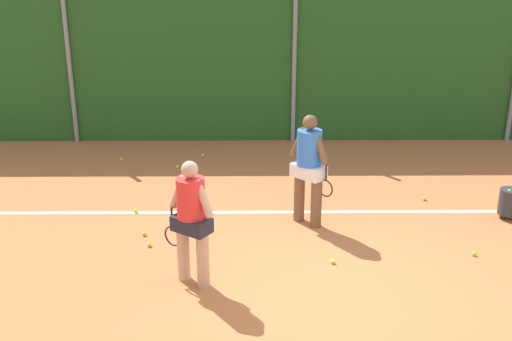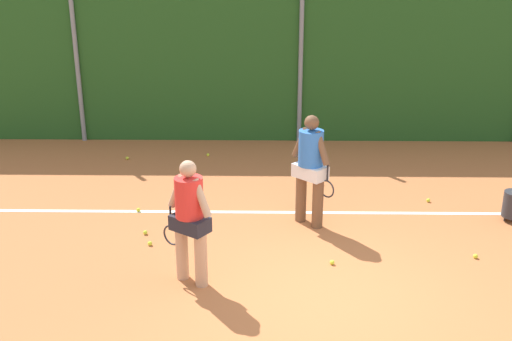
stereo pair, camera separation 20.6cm
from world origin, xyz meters
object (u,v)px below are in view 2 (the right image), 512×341
Objects in this scene: tennis_ball_1 at (138,210)px; tennis_ball_10 at (332,262)px; tennis_ball_7 at (322,184)px; tennis_ball_8 at (127,158)px; tennis_ball_9 at (182,166)px; tennis_ball_6 at (476,256)px; tennis_ball_2 at (150,243)px; player_foreground_near at (190,216)px; tennis_ball_5 at (428,200)px; player_midcourt at (311,165)px; tennis_ball_0 at (208,155)px; tennis_ball_4 at (145,232)px.

tennis_ball_10 is at bearing -30.23° from tennis_ball_1.
tennis_ball_1 is at bearing -158.15° from tennis_ball_7.
tennis_ball_8 is 5.92m from tennis_ball_10.
tennis_ball_1 is 1.00× the size of tennis_ball_9.
tennis_ball_6 is at bearing 6.00° from tennis_ball_10.
tennis_ball_2 and tennis_ball_9 have the same top height.
player_foreground_near is 5.43m from tennis_ball_8.
tennis_ball_5 is 1.00× the size of tennis_ball_9.
player_midcourt is at bearing -101.70° from tennis_ball_7.
tennis_ball_6 is at bearing 18.13° from player_midcourt.
tennis_ball_0 is 1.00× the size of tennis_ball_1.
tennis_ball_1 is 1.31m from tennis_ball_2.
tennis_ball_4 and tennis_ball_8 have the same top height.
player_foreground_near reaches higher than tennis_ball_10.
player_foreground_near is 1.57m from tennis_ball_2.
player_foreground_near reaches higher than tennis_ball_8.
tennis_ball_0 is 1.00× the size of tennis_ball_9.
tennis_ball_9 is (-4.69, 3.80, 0.00)m from tennis_ball_6.
tennis_ball_9 is (0.03, 3.47, 0.00)m from tennis_ball_2.
tennis_ball_8 is at bearing 144.07° from tennis_ball_6.
tennis_ball_1 is at bearing -28.11° from player_foreground_near.
tennis_ball_2 is 4.13m from tennis_ball_8.
tennis_ball_1 is at bearing -144.16° from player_midcourt.
player_foreground_near is 2.72m from tennis_ball_1.
tennis_ball_7 is 2.90m from tennis_ball_9.
player_foreground_near is 0.94× the size of player_midcourt.
tennis_ball_1 is at bearing -101.38° from tennis_ball_9.
tennis_ball_5 is at bearing 16.26° from tennis_ball_4.
tennis_ball_5 is at bearing -109.15° from player_foreground_near.
player_foreground_near is 1.90m from tennis_ball_4.
tennis_ball_4 is at bearing -143.50° from tennis_ball_7.
player_foreground_near is at bearing -169.91° from tennis_ball_6.
player_foreground_near reaches higher than tennis_ball_5.
tennis_ball_2 is at bearing 176.00° from tennis_ball_6.
tennis_ball_1 and tennis_ball_9 have the same top height.
tennis_ball_5 is 2.98m from tennis_ball_10.
tennis_ball_0 is 1.00× the size of tennis_ball_4.
tennis_ball_5 is 1.00× the size of tennis_ball_6.
tennis_ball_6 is 1.00× the size of tennis_ball_8.
tennis_ball_6 is (5.14, -1.57, 0.00)m from tennis_ball_1.
tennis_ball_10 is at bearing -11.63° from tennis_ball_2.
tennis_ball_1 is 3.56m from tennis_ball_10.
tennis_ball_10 is at bearing -35.50° from player_midcourt.
tennis_ball_1 and tennis_ball_5 have the same top height.
player_foreground_near is at bearing -68.76° from tennis_ball_8.
player_midcourt is at bearing -156.56° from tennis_ball_5.
tennis_ball_5 is at bearing 94.29° from tennis_ball_6.
tennis_ball_1 is 1.00× the size of tennis_ball_4.
tennis_ball_1 is at bearing -174.29° from tennis_ball_5.
tennis_ball_2 is at bearing -90.46° from tennis_ball_9.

